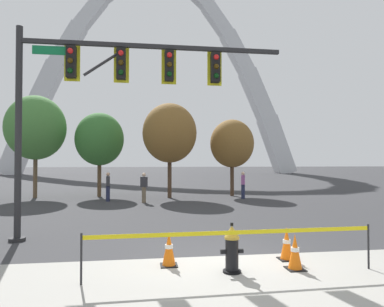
# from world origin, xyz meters

# --- Properties ---
(ground_plane) EXTENTS (240.00, 240.00, 0.00)m
(ground_plane) POSITION_xyz_m (0.00, 0.00, 0.00)
(ground_plane) COLOR #333335
(fire_hydrant) EXTENTS (0.46, 0.48, 0.99)m
(fire_hydrant) POSITION_xyz_m (-0.04, -0.95, 0.47)
(fire_hydrant) COLOR black
(fire_hydrant) RESTS_ON ground
(caution_tape_barrier) EXTENTS (5.71, 0.15, 0.92)m
(caution_tape_barrier) POSITION_xyz_m (-0.04, -1.18, 0.64)
(caution_tape_barrier) COLOR #232326
(caution_tape_barrier) RESTS_ON ground
(traffic_cone_by_hydrant) EXTENTS (0.36, 0.36, 0.73)m
(traffic_cone_by_hydrant) POSITION_xyz_m (1.28, -0.95, 0.36)
(traffic_cone_by_hydrant) COLOR black
(traffic_cone_by_hydrant) RESTS_ON ground
(traffic_cone_mid_sidewalk) EXTENTS (0.36, 0.36, 0.73)m
(traffic_cone_mid_sidewalk) POSITION_xyz_m (-1.25, -0.36, 0.36)
(traffic_cone_mid_sidewalk) COLOR black
(traffic_cone_mid_sidewalk) RESTS_ON ground
(traffic_cone_curb_edge) EXTENTS (0.36, 0.36, 0.73)m
(traffic_cone_curb_edge) POSITION_xyz_m (1.40, -0.28, 0.36)
(traffic_cone_curb_edge) COLOR black
(traffic_cone_curb_edge) RESTS_ON ground
(traffic_signal_gantry) EXTENTS (7.82, 0.44, 6.00)m
(traffic_signal_gantry) POSITION_xyz_m (-2.87, 2.44, 4.40)
(traffic_signal_gantry) COLOR #232326
(traffic_signal_gantry) RESTS_ON ground
(monument_arch) EXTENTS (50.42, 3.05, 36.32)m
(monument_arch) POSITION_xyz_m (0.00, 51.23, 16.00)
(monument_arch) COLOR silver
(monument_arch) RESTS_ON ground
(tree_far_left) EXTENTS (3.53, 3.53, 6.19)m
(tree_far_left) POSITION_xyz_m (-8.32, 14.01, 4.23)
(tree_far_left) COLOR brown
(tree_far_left) RESTS_ON ground
(tree_left_mid) EXTENTS (2.99, 2.99, 5.23)m
(tree_left_mid) POSITION_xyz_m (-4.57, 14.16, 3.58)
(tree_left_mid) COLOR brown
(tree_left_mid) RESTS_ON ground
(tree_center_left) EXTENTS (3.26, 3.26, 5.71)m
(tree_center_left) POSITION_xyz_m (-0.29, 12.84, 3.91)
(tree_center_left) COLOR #473323
(tree_center_left) RESTS_ON ground
(tree_center_right) EXTENTS (2.78, 2.78, 4.87)m
(tree_center_right) POSITION_xyz_m (3.75, 13.49, 3.33)
(tree_center_right) COLOR #473323
(tree_center_right) RESTS_ON ground
(pedestrian_walking_left) EXTENTS (0.31, 0.39, 1.59)m
(pedestrian_walking_left) POSITION_xyz_m (3.97, 11.81, 0.82)
(pedestrian_walking_left) COLOR #232847
(pedestrian_walking_left) RESTS_ON ground
(pedestrian_standing_center) EXTENTS (0.23, 0.36, 1.59)m
(pedestrian_standing_center) POSITION_xyz_m (-3.77, 11.56, 0.82)
(pedestrian_standing_center) COLOR #232847
(pedestrian_standing_center) RESTS_ON ground
(pedestrian_walking_right) EXTENTS (0.39, 0.36, 1.59)m
(pedestrian_walking_right) POSITION_xyz_m (-1.81, 10.65, 0.82)
(pedestrian_walking_right) COLOR brown
(pedestrian_walking_right) RESTS_ON ground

